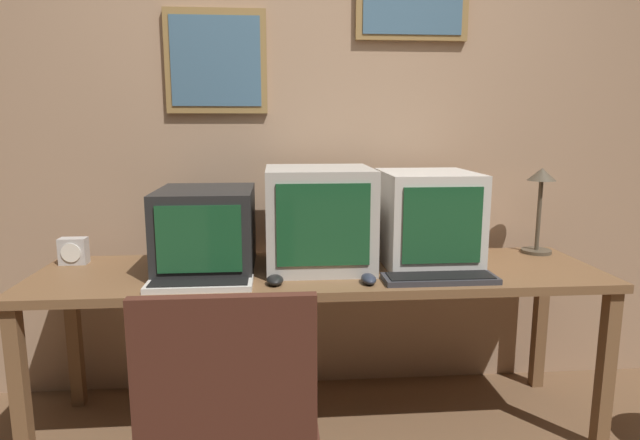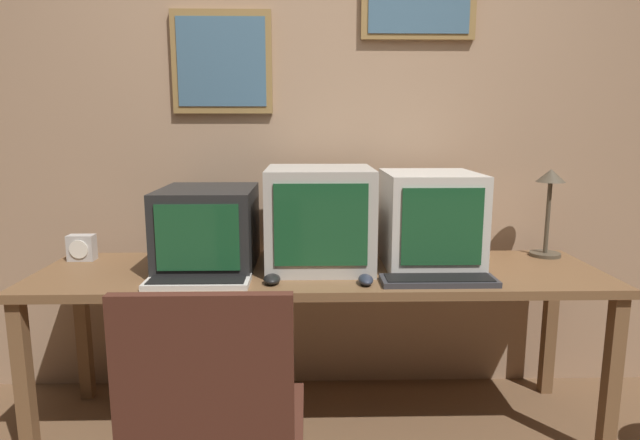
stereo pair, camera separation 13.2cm
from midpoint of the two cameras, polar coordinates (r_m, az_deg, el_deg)
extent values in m
cube|color=tan|center=(2.65, -2.24, 9.39)|extent=(8.00, 0.05, 2.60)
cube|color=olive|center=(2.64, -12.50, 16.18)|extent=(0.47, 0.02, 0.47)
cube|color=#42667F|center=(2.63, -12.54, 16.21)|extent=(0.41, 0.01, 0.41)
cube|color=brown|center=(2.30, -1.65, -5.74)|extent=(2.39, 0.65, 0.04)
cube|color=brown|center=(2.41, -30.82, -15.72)|extent=(0.06, 0.06, 0.69)
cube|color=brown|center=(2.52, 26.83, -14.22)|extent=(0.06, 0.06, 0.69)
cube|color=brown|center=(2.87, -25.98, -11.14)|extent=(0.06, 0.06, 0.69)
cube|color=brown|center=(2.96, 21.22, -10.12)|extent=(0.06, 0.06, 0.69)
cube|color=black|center=(2.34, -13.59, -0.97)|extent=(0.40, 0.46, 0.35)
cube|color=#194C28|center=(2.11, -14.55, -2.02)|extent=(0.32, 0.01, 0.26)
cube|color=#B7B2A8|center=(2.31, -1.75, 0.27)|extent=(0.45, 0.44, 0.43)
cube|color=#194C28|center=(2.09, -1.42, -0.56)|extent=(0.37, 0.01, 0.33)
cube|color=beige|center=(2.39, 9.79, 0.21)|extent=(0.39, 0.44, 0.41)
cube|color=#194C28|center=(2.18, 11.26, -0.60)|extent=(0.32, 0.01, 0.31)
cube|color=beige|center=(2.12, -14.47, -6.67)|extent=(0.40, 0.17, 0.02)
cube|color=black|center=(2.11, -14.48, -6.33)|extent=(0.37, 0.14, 0.00)
cube|color=#333338|center=(2.16, 10.97, -6.17)|extent=(0.45, 0.14, 0.02)
cube|color=black|center=(2.16, 10.98, -5.84)|extent=(0.41, 0.12, 0.00)
ellipsoid|color=black|center=(2.10, -6.64, -6.39)|extent=(0.07, 0.10, 0.04)
ellipsoid|color=#282D3D|center=(2.10, 3.41, -6.30)|extent=(0.06, 0.11, 0.04)
cube|color=#B7B2AD|center=(2.64, -26.11, -2.99)|extent=(0.12, 0.06, 0.12)
cylinder|color=white|center=(2.61, -26.39, -3.16)|extent=(0.08, 0.00, 0.08)
cylinder|color=#4C4233|center=(2.76, 20.81, -3.13)|extent=(0.14, 0.14, 0.02)
cylinder|color=#4C4233|center=(2.73, 21.05, 0.54)|extent=(0.02, 0.02, 0.34)
cone|color=#4C4233|center=(2.71, 21.31, 4.56)|extent=(0.13, 0.13, 0.06)
cube|color=#472319|center=(1.74, -11.35, -21.37)|extent=(0.49, 0.49, 0.04)
cube|color=#472319|center=(1.42, -12.83, -17.21)|extent=(0.46, 0.04, 0.48)
camera|label=1|loc=(0.07, -91.68, -0.30)|focal=30.00mm
camera|label=2|loc=(0.07, 88.32, 0.30)|focal=30.00mm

